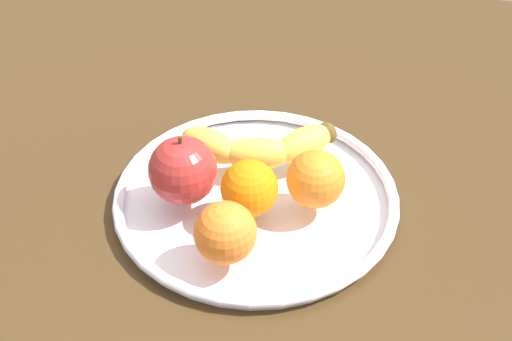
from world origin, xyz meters
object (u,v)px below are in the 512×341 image
object	(u,v)px
apple	(183,170)
orange_front_right	(252,188)
fruit_bowl	(256,198)
banana	(260,147)
orange_front_left	(225,233)
orange_back_left	(316,178)

from	to	relation	value
apple	orange_front_right	size ratio (longest dim) A/B	1.35
fruit_bowl	banana	bearing A→B (deg)	98.71
fruit_bowl	orange_front_left	size ratio (longest dim) A/B	5.01
orange_back_left	apple	bearing A→B (deg)	-168.83
banana	apple	bearing A→B (deg)	-143.61
banana	fruit_bowl	bearing A→B (deg)	-96.30
orange_front_left	orange_front_right	distance (cm)	6.98
banana	orange_front_left	bearing A→B (deg)	-104.35
apple	orange_back_left	size ratio (longest dim) A/B	1.30
fruit_bowl	orange_front_right	xyz separation A→B (cm)	(0.24, -2.91, 3.90)
banana	orange_front_left	world-z (taller)	orange_front_left
orange_front_right	orange_back_left	bearing A→B (deg)	26.47
fruit_bowl	orange_front_left	bearing A→B (deg)	-93.88
fruit_bowl	apple	size ratio (longest dim) A/B	3.83
apple	fruit_bowl	bearing A→B (deg)	19.27
orange_front_left	orange_front_right	xyz separation A→B (cm)	(0.91, 6.92, -0.09)
banana	orange_front_right	bearing A→B (deg)	-97.68
orange_back_left	orange_front_right	bearing A→B (deg)	-153.53
apple	orange_back_left	xyz separation A→B (cm)	(13.68, 2.70, -0.55)
banana	orange_front_right	distance (cm)	8.57
fruit_bowl	apple	xyz separation A→B (cm)	(-7.27, -2.54, 4.55)
orange_front_right	banana	bearing A→B (deg)	97.33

